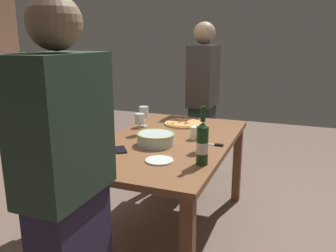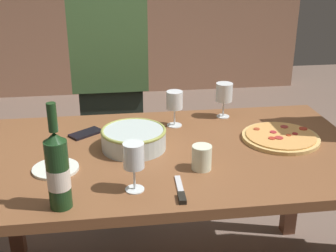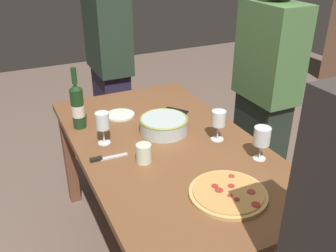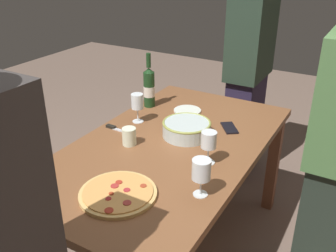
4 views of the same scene
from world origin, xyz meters
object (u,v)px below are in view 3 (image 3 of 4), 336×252
wine_glass_by_bottle (219,120)px  side_plate (120,115)px  dining_table (168,159)px  cell_phone (175,111)px  wine_glass_far_left (102,122)px  wine_bottle (78,106)px  pizza (228,193)px  serving_bowl (164,124)px  wine_glass_near_pizza (262,137)px  cup_amber (144,153)px  person_host (265,94)px  pizza_knife (103,158)px  person_guest_left (110,67)px

wine_glass_by_bottle → side_plate: bearing=-143.6°
dining_table → cell_phone: 0.41m
wine_glass_far_left → wine_bottle: bearing=-163.5°
pizza → serving_bowl: 0.63m
wine_glass_near_pizza → cup_amber: size_ratio=1.81×
pizza → side_plate: pizza is taller
pizza → wine_bottle: 0.98m
cup_amber → side_plate: bearing=173.1°
dining_table → wine_glass_near_pizza: wine_glass_near_pizza is taller
dining_table → pizza: size_ratio=4.85×
serving_bowl → wine_glass_far_left: 0.34m
wine_glass_near_pizza → wine_glass_by_bottle: bearing=-162.1°
cup_amber → serving_bowl: bearing=137.9°
cup_amber → person_host: bearing=108.3°
serving_bowl → wine_bottle: 0.49m
serving_bowl → dining_table: bearing=-16.1°
wine_glass_near_pizza → serving_bowl: bearing=-146.3°
dining_table → cup_amber: bearing=-59.9°
wine_bottle → serving_bowl: bearing=57.6°
wine_glass_far_left → side_plate: size_ratio=1.01×
wine_glass_by_bottle → cell_phone: size_ratio=1.15×
dining_table → wine_glass_by_bottle: bearing=75.8°
wine_glass_near_pizza → wine_glass_far_left: bearing=-126.6°
pizza → serving_bowl: serving_bowl is taller
cell_phone → person_host: 0.60m
serving_bowl → pizza_knife: 0.41m
cup_amber → side_plate: 0.54m
serving_bowl → side_plate: 0.34m
cell_phone → pizza_knife: bearing=-6.2°
cup_amber → wine_glass_by_bottle: bearing=94.8°
dining_table → wine_glass_near_pizza: (0.32, 0.34, 0.21)m
person_guest_left → wine_glass_by_bottle: bearing=12.6°
wine_glass_near_pizza → pizza_knife: wine_glass_near_pizza is taller
wine_glass_far_left → pizza_knife: wine_glass_far_left is taller
pizza_knife → cup_amber: bearing=57.8°
cell_phone → wine_glass_near_pizza: bearing=64.1°
cell_phone → dining_table: bearing=20.9°
wine_bottle → cup_amber: wine_bottle is taller
pizza → wine_glass_near_pizza: size_ratio=1.95×
side_plate → cell_phone: size_ratio=1.19×
wine_glass_by_bottle → cell_phone: (-0.40, -0.05, -0.11)m
pizza → wine_glass_far_left: 0.74m
pizza → wine_glass_far_left: bearing=-152.5°
wine_glass_by_bottle → pizza_knife: size_ratio=0.89×
pizza → person_guest_left: bearing=180.0°
wine_glass_near_pizza → cell_phone: 0.68m
wine_glass_near_pizza → wine_glass_far_left: wine_glass_far_left is taller
dining_table → pizza_knife: (-0.00, -0.34, 0.10)m
serving_bowl → person_guest_left: person_guest_left is taller
wine_bottle → cup_amber: (0.49, 0.19, -0.08)m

